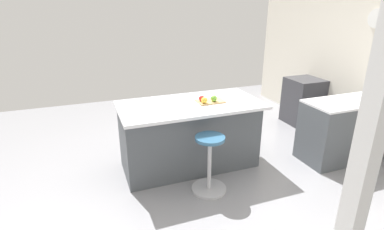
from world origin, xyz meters
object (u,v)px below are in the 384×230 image
object	(u,v)px
oven_range	(303,101)
apple_red	(202,98)
kitchen_island	(190,135)
stool_by_window	(209,166)
cutting_board	(210,101)
apple_green	(214,98)
apple_yellow	(204,100)

from	to	relation	value
oven_range	apple_red	size ratio (longest dim) A/B	11.41
kitchen_island	oven_range	bearing A→B (deg)	-162.87
stool_by_window	apple_red	size ratio (longest dim) A/B	9.60
oven_range	apple_red	world-z (taller)	apple_red
stool_by_window	oven_range	bearing A→B (deg)	-150.62
cutting_board	apple_green	bearing A→B (deg)	116.41
kitchen_island	stool_by_window	size ratio (longest dim) A/B	2.59
apple_green	apple_red	bearing A→B (deg)	-25.10
cutting_board	stool_by_window	bearing A→B (deg)	66.31
apple_green	cutting_board	bearing A→B (deg)	-63.59
kitchen_island	stool_by_window	world-z (taller)	kitchen_island
stool_by_window	apple_yellow	distance (m)	0.86
cutting_board	apple_yellow	world-z (taller)	apple_yellow
apple_red	apple_yellow	bearing A→B (deg)	90.00
apple_yellow	cutting_board	bearing A→B (deg)	-148.82
cutting_board	apple_yellow	distance (m)	0.15
kitchen_island	apple_red	size ratio (longest dim) A/B	24.88
oven_range	stool_by_window	xyz separation A→B (m)	(2.61, 1.47, -0.09)
kitchen_island	apple_green	size ratio (longest dim) A/B	22.72
kitchen_island	apple_yellow	xyz separation A→B (m)	(-0.15, 0.14, 0.53)
apple_green	stool_by_window	bearing A→B (deg)	62.03
stool_by_window	cutting_board	bearing A→B (deg)	-113.69
apple_green	apple_yellow	bearing A→B (deg)	8.15
kitchen_island	apple_red	world-z (taller)	apple_red
apple_yellow	stool_by_window	bearing A→B (deg)	75.22
kitchen_island	apple_green	distance (m)	0.63
apple_red	kitchen_island	bearing A→B (deg)	-19.19
kitchen_island	apple_red	distance (m)	0.56
kitchen_island	cutting_board	world-z (taller)	cutting_board
kitchen_island	cutting_board	size ratio (longest dim) A/B	5.30
oven_range	cutting_board	xyz separation A→B (m)	(2.35, 0.88, 0.53)
apple_green	apple_yellow	xyz separation A→B (m)	(0.15, 0.02, -0.00)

